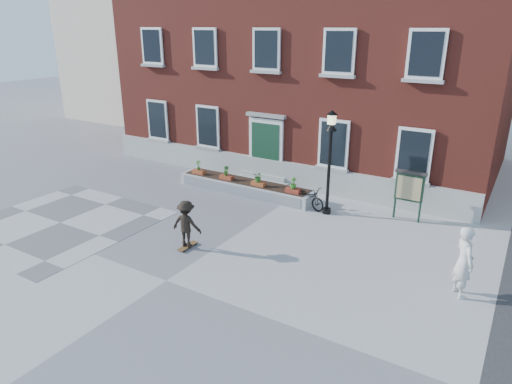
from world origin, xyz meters
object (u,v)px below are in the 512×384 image
Objects in this scene: bystander at (464,262)px; skateboarder at (186,224)px; notice_board at (409,187)px; lamp_post at (330,148)px; bicycle at (307,197)px.

bystander is 1.22× the size of skateboarder.
lamp_post is at bearing -161.01° from notice_board.
bystander is 4.97m from notice_board.
bystander reaches higher than skateboarder.
bicycle is 5.47m from skateboarder.
lamp_post is 2.44× the size of skateboarder.
bicycle is 0.43× the size of lamp_post.
bicycle is at bearing 24.75° from bystander.
skateboarder is at bearing -117.99° from lamp_post.
skateboarder is (-2.66, -5.01, -1.70)m from lamp_post.
bystander is 8.05m from skateboarder.
bystander is at bearing -60.00° from notice_board.
lamp_post reaches higher than bystander.
notice_board is 1.16× the size of skateboarder.
lamp_post is at bearing 21.83° from bystander.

